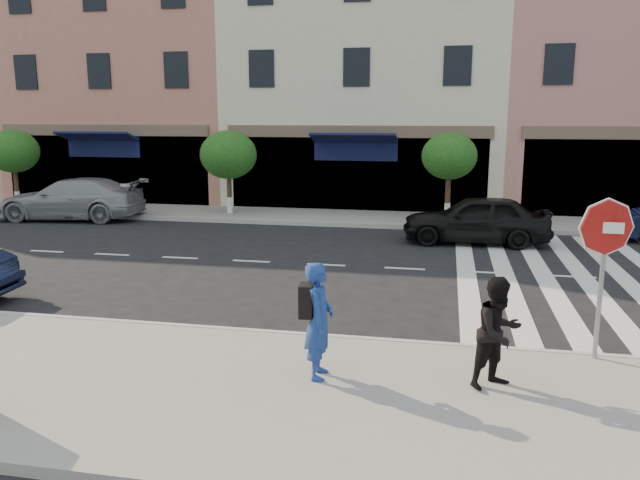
{
  "coord_description": "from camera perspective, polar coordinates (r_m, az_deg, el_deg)",
  "views": [
    {
      "loc": [
        2.93,
        -11.23,
        3.78
      ],
      "look_at": [
        0.59,
        0.33,
        1.4
      ],
      "focal_mm": 35.0,
      "sensor_mm": 36.0,
      "label": 1
    }
  ],
  "objects": [
    {
      "name": "ground",
      "position": [
        12.2,
        -3.02,
        -6.65
      ],
      "size": [
        120.0,
        120.0,
        0.0
      ],
      "primitive_type": "plane",
      "color": "black",
      "rests_on": "ground"
    },
    {
      "name": "sidewalk_near",
      "position": [
        8.84,
        -9.28,
        -13.5
      ],
      "size": [
        60.0,
        4.5,
        0.15
      ],
      "primitive_type": "cube",
      "color": "gray",
      "rests_on": "ground"
    },
    {
      "name": "sidewalk_far",
      "position": [
        22.72,
        3.92,
        1.99
      ],
      "size": [
        60.0,
        3.0,
        0.15
      ],
      "primitive_type": "cube",
      "color": "gray",
      "rests_on": "ground"
    },
    {
      "name": "building_west_mid",
      "position": [
        31.64,
        -15.38,
        16.85
      ],
      "size": [
        10.0,
        9.0,
        14.0
      ],
      "primitive_type": "cube",
      "color": "tan",
      "rests_on": "ground"
    },
    {
      "name": "building_centre",
      "position": [
        28.49,
        4.7,
        14.82
      ],
      "size": [
        11.0,
        9.0,
        11.0
      ],
      "primitive_type": "cube",
      "color": "beige",
      "rests_on": "ground"
    },
    {
      "name": "street_tree_wa",
      "position": [
        27.82,
        -26.25,
        7.26
      ],
      "size": [
        2.0,
        2.0,
        3.05
      ],
      "color": "#473323",
      "rests_on": "sidewalk_far"
    },
    {
      "name": "street_tree_wb",
      "position": [
        23.46,
        -8.38,
        7.68
      ],
      "size": [
        2.1,
        2.1,
        3.06
      ],
      "color": "#473323",
      "rests_on": "sidewalk_far"
    },
    {
      "name": "street_tree_c",
      "position": [
        22.07,
        11.74,
        7.47
      ],
      "size": [
        1.9,
        1.9,
        3.04
      ],
      "color": "#473323",
      "rests_on": "sidewalk_far"
    },
    {
      "name": "stop_sign",
      "position": [
        10.0,
        24.62,
        -0.24
      ],
      "size": [
        0.87,
        0.12,
        2.45
      ],
      "rotation": [
        0.0,
        0.0,
        -0.07
      ],
      "color": "gray",
      "rests_on": "sidewalk_near"
    },
    {
      "name": "photographer",
      "position": [
        8.71,
        -0.09,
        -7.37
      ],
      "size": [
        0.44,
        0.63,
        1.65
      ],
      "primitive_type": "imported",
      "rotation": [
        0.0,
        0.0,
        1.65
      ],
      "color": "navy",
      "rests_on": "sidewalk_near"
    },
    {
      "name": "walker",
      "position": [
        8.76,
        16.01,
        -8.13
      ],
      "size": [
        0.94,
        0.92,
        1.53
      ],
      "primitive_type": "imported",
      "rotation": [
        0.0,
        0.0,
        0.7
      ],
      "color": "black",
      "rests_on": "sidewalk_near"
    },
    {
      "name": "car_far_left",
      "position": [
        24.53,
        -21.76,
        3.51
      ],
      "size": [
        5.41,
        2.66,
        1.51
      ],
      "primitive_type": "imported",
      "rotation": [
        0.0,
        0.0,
        -1.47
      ],
      "color": "gray",
      "rests_on": "ground"
    },
    {
      "name": "car_far_mid",
      "position": [
        19.09,
        14.08,
        1.87
      ],
      "size": [
        4.29,
        1.74,
        1.46
      ],
      "primitive_type": "imported",
      "rotation": [
        0.0,
        0.0,
        -1.57
      ],
      "color": "black",
      "rests_on": "ground"
    }
  ]
}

